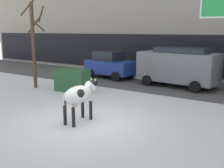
{
  "coord_description": "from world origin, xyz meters",
  "views": [
    {
      "loc": [
        6.11,
        -7.19,
        3.28
      ],
      "look_at": [
        -0.11,
        1.86,
        1.1
      ],
      "focal_mm": 43.33,
      "sensor_mm": 36.0,
      "label": 1
    }
  ],
  "objects": [
    {
      "name": "bare_tree_right_lot",
      "position": [
        -6.35,
        3.07,
        2.71
      ],
      "size": [
        1.46,
        1.23,
        5.33
      ],
      "color": "#4C3828",
      "rests_on": "ground"
    },
    {
      "name": "cow_holstein",
      "position": [
        -0.21,
        -0.09,
        1.0
      ],
      "size": [
        0.64,
        1.9,
        1.54
      ],
      "color": "silver",
      "rests_on": "ground"
    },
    {
      "name": "road_strip",
      "position": [
        0.0,
        8.17,
        0.0
      ],
      "size": [
        60.0,
        5.6,
        0.01
      ],
      "primitive_type": "cube",
      "color": "#514F4C",
      "rests_on": "ground"
    },
    {
      "name": "ground_plane",
      "position": [
        0.0,
        0.0,
        0.0
      ],
      "size": [
        120.0,
        120.0,
        0.0
      ],
      "primitive_type": "plane",
      "color": "white"
    },
    {
      "name": "car_blue_hatchback",
      "position": [
        -4.65,
        8.22,
        0.93
      ],
      "size": [
        3.62,
        2.14,
        1.86
      ],
      "color": "#233D9E",
      "rests_on": "ground"
    },
    {
      "name": "dumpster",
      "position": [
        -4.01,
        3.67,
        0.6
      ],
      "size": [
        1.88,
        1.41,
        1.2
      ],
      "primitive_type": "cube",
      "rotation": [
        0.0,
        0.0,
        0.2
      ],
      "color": "#285633",
      "rests_on": "ground"
    },
    {
      "name": "car_grey_van",
      "position": [
        0.37,
        8.04,
        1.24
      ],
      "size": [
        4.73,
        2.39,
        2.32
      ],
      "color": "slate",
      "rests_on": "ground"
    },
    {
      "name": "pedestrian_by_cars",
      "position": [
        -4.34,
        11.3,
        0.88
      ],
      "size": [
        0.36,
        0.24,
        1.73
      ],
      "color": "#282833",
      "rests_on": "ground"
    }
  ]
}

